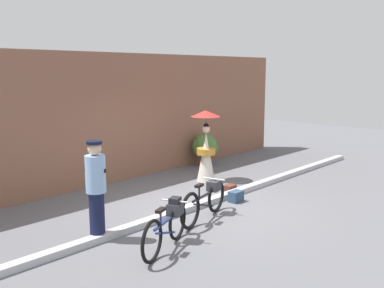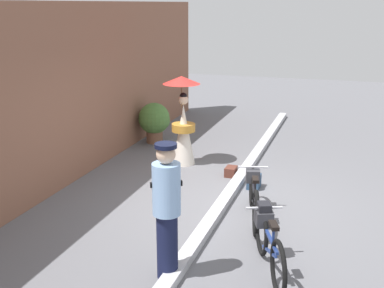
{
  "view_description": "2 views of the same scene",
  "coord_description": "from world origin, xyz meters",
  "px_view_note": "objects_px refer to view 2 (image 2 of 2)",
  "views": [
    {
      "loc": [
        -6.52,
        -5.9,
        2.88
      ],
      "look_at": [
        0.53,
        0.64,
        1.23
      ],
      "focal_mm": 40.6,
      "sensor_mm": 36.0,
      "label": 1
    },
    {
      "loc": [
        -7.49,
        -1.89,
        3.26
      ],
      "look_at": [
        0.15,
        0.62,
        0.96
      ],
      "focal_mm": 45.97,
      "sensor_mm": 36.0,
      "label": 2
    }
  ],
  "objects_px": {
    "bicycle_far_side": "(254,195)",
    "backpack_on_pavement": "(254,181)",
    "person_with_parasol": "(183,121)",
    "potted_plant_by_door": "(155,120)",
    "bicycle_near_officer": "(268,239)",
    "backpack_spare": "(231,171)",
    "person_officer": "(167,208)"
  },
  "relations": [
    {
      "from": "bicycle_near_officer",
      "to": "person_officer",
      "type": "relative_size",
      "value": 0.91
    },
    {
      "from": "bicycle_far_side",
      "to": "backpack_on_pavement",
      "type": "relative_size",
      "value": 5.55
    },
    {
      "from": "bicycle_near_officer",
      "to": "person_with_parasol",
      "type": "xyz_separation_m",
      "value": [
        3.73,
        2.42,
        0.51
      ]
    },
    {
      "from": "person_officer",
      "to": "backpack_spare",
      "type": "relative_size",
      "value": 5.82
    },
    {
      "from": "bicycle_far_side",
      "to": "potted_plant_by_door",
      "type": "relative_size",
      "value": 1.79
    },
    {
      "from": "potted_plant_by_door",
      "to": "backpack_spare",
      "type": "bearing_deg",
      "value": -127.6
    },
    {
      "from": "bicycle_far_side",
      "to": "backpack_spare",
      "type": "relative_size",
      "value": 5.93
    },
    {
      "from": "person_with_parasol",
      "to": "backpack_on_pavement",
      "type": "xyz_separation_m",
      "value": [
        -0.94,
        -1.71,
        -0.79
      ]
    },
    {
      "from": "backpack_spare",
      "to": "person_with_parasol",
      "type": "bearing_deg",
      "value": 68.69
    },
    {
      "from": "person_with_parasol",
      "to": "bicycle_near_officer",
      "type": "bearing_deg",
      "value": -146.94
    },
    {
      "from": "person_officer",
      "to": "potted_plant_by_door",
      "type": "xyz_separation_m",
      "value": [
        5.65,
        2.47,
        -0.37
      ]
    },
    {
      "from": "backpack_on_pavement",
      "to": "bicycle_near_officer",
      "type": "bearing_deg",
      "value": -165.57
    },
    {
      "from": "person_officer",
      "to": "potted_plant_by_door",
      "type": "bearing_deg",
      "value": 23.65
    },
    {
      "from": "bicycle_near_officer",
      "to": "backpack_on_pavement",
      "type": "height_order",
      "value": "bicycle_near_officer"
    },
    {
      "from": "person_officer",
      "to": "person_with_parasol",
      "type": "xyz_separation_m",
      "value": [
        4.3,
        1.29,
        -0.01
      ]
    },
    {
      "from": "person_officer",
      "to": "bicycle_near_officer",
      "type": "bearing_deg",
      "value": -63.3
    },
    {
      "from": "bicycle_far_side",
      "to": "backpack_on_pavement",
      "type": "xyz_separation_m",
      "value": [
        1.31,
        0.24,
        -0.26
      ]
    },
    {
      "from": "person_with_parasol",
      "to": "backpack_on_pavement",
      "type": "bearing_deg",
      "value": -118.9
    },
    {
      "from": "person_officer",
      "to": "backpack_spare",
      "type": "xyz_separation_m",
      "value": [
        3.85,
        0.14,
        -0.83
      ]
    },
    {
      "from": "person_with_parasol",
      "to": "potted_plant_by_door",
      "type": "bearing_deg",
      "value": 41.27
    },
    {
      "from": "backpack_on_pavement",
      "to": "person_with_parasol",
      "type": "bearing_deg",
      "value": 61.1
    },
    {
      "from": "bicycle_near_officer",
      "to": "potted_plant_by_door",
      "type": "xyz_separation_m",
      "value": [
        5.08,
        3.61,
        0.14
      ]
    },
    {
      "from": "person_officer",
      "to": "backpack_spare",
      "type": "distance_m",
      "value": 3.94
    },
    {
      "from": "person_with_parasol",
      "to": "backpack_on_pavement",
      "type": "distance_m",
      "value": 2.1
    },
    {
      "from": "person_with_parasol",
      "to": "backpack_spare",
      "type": "relative_size",
      "value": 6.26
    },
    {
      "from": "person_officer",
      "to": "backpack_spare",
      "type": "height_order",
      "value": "person_officer"
    },
    {
      "from": "person_with_parasol",
      "to": "potted_plant_by_door",
      "type": "relative_size",
      "value": 1.89
    },
    {
      "from": "bicycle_far_side",
      "to": "backpack_spare",
      "type": "bearing_deg",
      "value": 23.85
    },
    {
      "from": "bicycle_far_side",
      "to": "person_with_parasol",
      "type": "xyz_separation_m",
      "value": [
        2.25,
        1.95,
        0.52
      ]
    },
    {
      "from": "bicycle_near_officer",
      "to": "person_with_parasol",
      "type": "height_order",
      "value": "person_with_parasol"
    },
    {
      "from": "bicycle_near_officer",
      "to": "backpack_on_pavement",
      "type": "bearing_deg",
      "value": 14.43
    },
    {
      "from": "potted_plant_by_door",
      "to": "backpack_on_pavement",
      "type": "distance_m",
      "value": 3.72
    }
  ]
}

